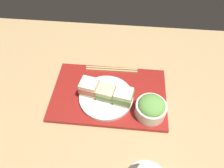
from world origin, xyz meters
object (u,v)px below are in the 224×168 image
Objects in this scene: sandwich_far at (89,87)px; chopsticks_pair at (112,69)px; salad_bowl at (151,108)px; sandwich_middle at (106,92)px; sandwich_near at (123,96)px; sandwich_plate at (106,97)px.

sandwich_far is 0.35× the size of chopsticks_pair.
sandwich_far is 22.96cm from salad_bowl.
sandwich_middle is 14.57cm from chopsticks_pair.
salad_bowl reaches higher than sandwich_far.
sandwich_near is at bearing -20.26° from salad_bowl.
sandwich_near is at bearing 167.27° from sandwich_far.
sandwich_plate is at bearing -12.73° from sandwich_near.
sandwich_far is 0.70× the size of salad_bowl.
sandwich_far reaches higher than sandwich_middle.
sandwich_middle is 0.97× the size of sandwich_far.
sandwich_near is 1.05× the size of sandwich_middle.
salad_bowl reaches higher than sandwich_plate.
sandwich_middle is 0.34× the size of chopsticks_pair.
sandwich_middle is 0.68× the size of salad_bowl.
chopsticks_pair is (-0.60, -14.19, -0.31)cm from sandwich_plate.
sandwich_far is at bearing 61.89° from chopsticks_pair.
salad_bowl is at bearing 128.50° from chopsticks_pair.
chopsticks_pair is (5.63, -15.60, -3.63)cm from sandwich_near.
salad_bowl is 0.50× the size of chopsticks_pair.
sandwich_middle reaches higher than sandwich_plate.
salad_bowl reaches higher than chopsticks_pair.
sandwich_near is 6.40cm from sandwich_middle.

